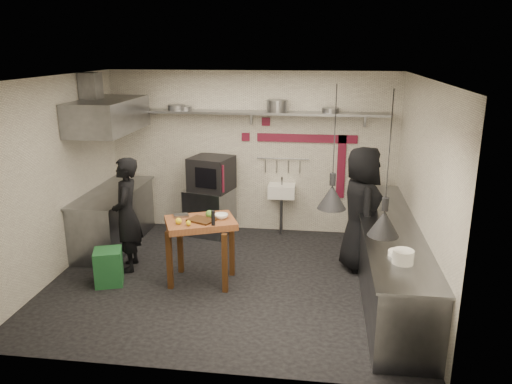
# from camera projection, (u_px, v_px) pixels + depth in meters

# --- Properties ---
(floor) EXTENTS (5.00, 5.00, 0.00)m
(floor) POSITION_uv_depth(u_px,v_px,m) (231.00, 279.00, 7.08)
(floor) COLOR black
(floor) RESTS_ON ground
(ceiling) EXTENTS (5.00, 5.00, 0.00)m
(ceiling) POSITION_uv_depth(u_px,v_px,m) (228.00, 78.00, 6.29)
(ceiling) COLOR beige
(ceiling) RESTS_ON floor
(wall_back) EXTENTS (5.00, 0.04, 2.80)m
(wall_back) POSITION_uv_depth(u_px,v_px,m) (252.00, 153.00, 8.68)
(wall_back) COLOR silver
(wall_back) RESTS_ON floor
(wall_front) EXTENTS (5.00, 0.04, 2.80)m
(wall_front) POSITION_uv_depth(u_px,v_px,m) (189.00, 244.00, 4.69)
(wall_front) COLOR silver
(wall_front) RESTS_ON floor
(wall_left) EXTENTS (0.04, 4.20, 2.80)m
(wall_left) POSITION_uv_depth(u_px,v_px,m) (55.00, 178.00, 7.01)
(wall_left) COLOR silver
(wall_left) RESTS_ON floor
(wall_right) EXTENTS (0.04, 4.20, 2.80)m
(wall_right) POSITION_uv_depth(u_px,v_px,m) (422.00, 192.00, 6.37)
(wall_right) COLOR silver
(wall_right) RESTS_ON floor
(red_band_horiz) EXTENTS (1.70, 0.02, 0.14)m
(red_band_horiz) POSITION_uv_depth(u_px,v_px,m) (307.00, 138.00, 8.47)
(red_band_horiz) COLOR maroon
(red_band_horiz) RESTS_ON wall_back
(red_band_vert) EXTENTS (0.14, 0.02, 1.10)m
(red_band_vert) POSITION_uv_depth(u_px,v_px,m) (341.00, 167.00, 8.53)
(red_band_vert) COLOR maroon
(red_band_vert) RESTS_ON wall_back
(red_tile_a) EXTENTS (0.14, 0.02, 0.14)m
(red_tile_a) POSITION_uv_depth(u_px,v_px,m) (266.00, 122.00, 8.48)
(red_tile_a) COLOR maroon
(red_tile_a) RESTS_ON wall_back
(red_tile_b) EXTENTS (0.14, 0.02, 0.14)m
(red_tile_b) POSITION_uv_depth(u_px,v_px,m) (246.00, 137.00, 8.60)
(red_tile_b) COLOR maroon
(red_tile_b) RESTS_ON wall_back
(back_shelf) EXTENTS (4.60, 0.34, 0.04)m
(back_shelf) POSITION_uv_depth(u_px,v_px,m) (250.00, 113.00, 8.31)
(back_shelf) COLOR slate
(back_shelf) RESTS_ON wall_back
(shelf_bracket_left) EXTENTS (0.04, 0.06, 0.24)m
(shelf_bracket_left) POSITION_uv_depth(u_px,v_px,m) (144.00, 115.00, 8.72)
(shelf_bracket_left) COLOR slate
(shelf_bracket_left) RESTS_ON wall_back
(shelf_bracket_mid) EXTENTS (0.04, 0.06, 0.24)m
(shelf_bracket_mid) POSITION_uv_depth(u_px,v_px,m) (251.00, 117.00, 8.48)
(shelf_bracket_mid) COLOR slate
(shelf_bracket_mid) RESTS_ON wall_back
(shelf_bracket_right) EXTENTS (0.04, 0.06, 0.24)m
(shelf_bracket_right) POSITION_uv_depth(u_px,v_px,m) (365.00, 119.00, 8.24)
(shelf_bracket_right) COLOR slate
(shelf_bracket_right) RESTS_ON wall_back
(pan_far_left) EXTENTS (0.30, 0.30, 0.09)m
(pan_far_left) POSITION_uv_depth(u_px,v_px,m) (177.00, 108.00, 8.45)
(pan_far_left) COLOR slate
(pan_far_left) RESTS_ON back_shelf
(pan_mid_left) EXTENTS (0.30, 0.30, 0.07)m
(pan_mid_left) POSITION_uv_depth(u_px,v_px,m) (185.00, 108.00, 8.44)
(pan_mid_left) COLOR slate
(pan_mid_left) RESTS_ON back_shelf
(stock_pot) EXTENTS (0.42, 0.42, 0.20)m
(stock_pot) POSITION_uv_depth(u_px,v_px,m) (277.00, 106.00, 8.22)
(stock_pot) COLOR slate
(stock_pot) RESTS_ON back_shelf
(pan_right) EXTENTS (0.36, 0.36, 0.08)m
(pan_right) POSITION_uv_depth(u_px,v_px,m) (330.00, 110.00, 8.13)
(pan_right) COLOR slate
(pan_right) RESTS_ON back_shelf
(oven_stand) EXTENTS (0.87, 0.82, 0.80)m
(oven_stand) POSITION_uv_depth(u_px,v_px,m) (210.00, 211.00, 8.75)
(oven_stand) COLOR slate
(oven_stand) RESTS_ON floor
(combi_oven) EXTENTS (0.80, 0.77, 0.58)m
(combi_oven) POSITION_uv_depth(u_px,v_px,m) (212.00, 174.00, 8.53)
(combi_oven) COLOR black
(combi_oven) RESTS_ON oven_stand
(oven_door) EXTENTS (0.55, 0.18, 0.46)m
(oven_door) POSITION_uv_depth(u_px,v_px,m) (209.00, 177.00, 8.29)
(oven_door) COLOR maroon
(oven_door) RESTS_ON combi_oven
(oven_glass) EXTENTS (0.38, 0.12, 0.34)m
(oven_glass) POSITION_uv_depth(u_px,v_px,m) (206.00, 178.00, 8.23)
(oven_glass) COLOR black
(oven_glass) RESTS_ON oven_door
(hand_sink) EXTENTS (0.46, 0.34, 0.22)m
(hand_sink) POSITION_uv_depth(u_px,v_px,m) (282.00, 191.00, 8.62)
(hand_sink) COLOR white
(hand_sink) RESTS_ON wall_back
(sink_tap) EXTENTS (0.03, 0.03, 0.14)m
(sink_tap) POSITION_uv_depth(u_px,v_px,m) (282.00, 181.00, 8.57)
(sink_tap) COLOR slate
(sink_tap) RESTS_ON hand_sink
(sink_drain) EXTENTS (0.06, 0.06, 0.66)m
(sink_drain) POSITION_uv_depth(u_px,v_px,m) (281.00, 216.00, 8.70)
(sink_drain) COLOR slate
(sink_drain) RESTS_ON floor
(utensil_rail) EXTENTS (0.90, 0.02, 0.02)m
(utensil_rail) POSITION_uv_depth(u_px,v_px,m) (283.00, 159.00, 8.60)
(utensil_rail) COLOR slate
(utensil_rail) RESTS_ON wall_back
(counter_right) EXTENTS (0.70, 3.80, 0.90)m
(counter_right) POSITION_uv_depth(u_px,v_px,m) (388.00, 259.00, 6.68)
(counter_right) COLOR slate
(counter_right) RESTS_ON floor
(counter_right_top) EXTENTS (0.76, 3.90, 0.03)m
(counter_right_top) POSITION_uv_depth(u_px,v_px,m) (391.00, 226.00, 6.55)
(counter_right_top) COLOR slate
(counter_right_top) RESTS_ON counter_right
(plate_stack) EXTENTS (0.24, 0.24, 0.15)m
(plate_stack) POSITION_uv_depth(u_px,v_px,m) (403.00, 257.00, 5.36)
(plate_stack) COLOR white
(plate_stack) RESTS_ON counter_right_top
(small_bowl_right) EXTENTS (0.27, 0.27, 0.05)m
(small_bowl_right) POSITION_uv_depth(u_px,v_px,m) (398.00, 253.00, 5.59)
(small_bowl_right) COLOR white
(small_bowl_right) RESTS_ON counter_right_top
(counter_left) EXTENTS (0.70, 1.90, 0.90)m
(counter_left) POSITION_uv_depth(u_px,v_px,m) (114.00, 219.00, 8.23)
(counter_left) COLOR slate
(counter_left) RESTS_ON floor
(counter_left_top) EXTENTS (0.76, 2.00, 0.03)m
(counter_left_top) POSITION_uv_depth(u_px,v_px,m) (112.00, 192.00, 8.10)
(counter_left_top) COLOR slate
(counter_left_top) RESTS_ON counter_left
(extractor_hood) EXTENTS (0.78, 1.60, 0.50)m
(extractor_hood) POSITION_uv_depth(u_px,v_px,m) (108.00, 115.00, 7.74)
(extractor_hood) COLOR slate
(extractor_hood) RESTS_ON ceiling
(hood_duct) EXTENTS (0.28, 0.28, 0.50)m
(hood_duct) POSITION_uv_depth(u_px,v_px,m) (91.00, 89.00, 7.66)
(hood_duct) COLOR slate
(hood_duct) RESTS_ON ceiling
(green_bin) EXTENTS (0.47, 0.47, 0.50)m
(green_bin) POSITION_uv_depth(u_px,v_px,m) (109.00, 267.00, 6.90)
(green_bin) COLOR #1F5F2F
(green_bin) RESTS_ON floor
(prep_table) EXTENTS (1.10, 0.95, 0.92)m
(prep_table) POSITION_uv_depth(u_px,v_px,m) (201.00, 251.00, 6.90)
(prep_table) COLOR brown
(prep_table) RESTS_ON floor
(cutting_board) EXTENTS (0.42, 0.37, 0.02)m
(cutting_board) POSITION_uv_depth(u_px,v_px,m) (201.00, 220.00, 6.72)
(cutting_board) COLOR #452711
(cutting_board) RESTS_ON prep_table
(pepper_mill) EXTENTS (0.06, 0.06, 0.20)m
(pepper_mill) POSITION_uv_depth(u_px,v_px,m) (213.00, 218.00, 6.53)
(pepper_mill) COLOR black
(pepper_mill) RESTS_ON prep_table
(lemon_a) EXTENTS (0.10, 0.10, 0.09)m
(lemon_a) POSITION_uv_depth(u_px,v_px,m) (179.00, 221.00, 6.60)
(lemon_a) COLOR yellow
(lemon_a) RESTS_ON prep_table
(lemon_b) EXTENTS (0.09, 0.09, 0.07)m
(lemon_b) POSITION_uv_depth(u_px,v_px,m) (188.00, 223.00, 6.53)
(lemon_b) COLOR yellow
(lemon_b) RESTS_ON prep_table
(veg_ball) EXTENTS (0.14, 0.14, 0.11)m
(veg_ball) POSITION_uv_depth(u_px,v_px,m) (209.00, 214.00, 6.85)
(veg_ball) COLOR #549032
(veg_ball) RESTS_ON prep_table
(steel_tray) EXTENTS (0.24, 0.20, 0.03)m
(steel_tray) POSITION_uv_depth(u_px,v_px,m) (181.00, 215.00, 6.89)
(steel_tray) COLOR slate
(steel_tray) RESTS_ON prep_table
(bowl) EXTENTS (0.20, 0.20, 0.06)m
(bowl) POSITION_uv_depth(u_px,v_px,m) (221.00, 216.00, 6.82)
(bowl) COLOR white
(bowl) RESTS_ON prep_table
(heat_lamp_near) EXTENTS (0.35, 0.35, 1.40)m
(heat_lamp_near) POSITION_uv_depth(u_px,v_px,m) (334.00, 148.00, 5.52)
(heat_lamp_near) COLOR black
(heat_lamp_near) RESTS_ON ceiling
(heat_lamp_far) EXTENTS (0.34, 0.34, 1.49)m
(heat_lamp_far) POSITION_uv_depth(u_px,v_px,m) (388.00, 165.00, 4.94)
(heat_lamp_far) COLOR black
(heat_lamp_far) RESTS_ON ceiling
(chef_left) EXTENTS (0.53, 0.69, 1.68)m
(chef_left) POSITION_uv_depth(u_px,v_px,m) (127.00, 215.00, 7.21)
(chef_left) COLOR black
(chef_left) RESTS_ON floor
(chef_right) EXTENTS (0.71, 0.97, 1.83)m
(chef_right) POSITION_uv_depth(u_px,v_px,m) (361.00, 209.00, 7.23)
(chef_right) COLOR black
(chef_right) RESTS_ON floor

